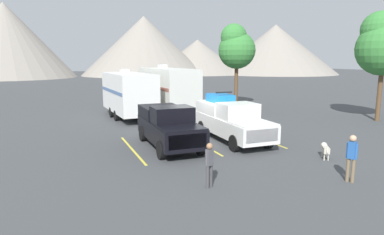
% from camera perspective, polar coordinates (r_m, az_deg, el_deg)
% --- Properties ---
extents(ground_plane, '(240.00, 240.00, 0.00)m').
position_cam_1_polar(ground_plane, '(18.26, 0.57, -3.95)').
color(ground_plane, '#3F4244').
extents(pickup_truck_a, '(2.23, 5.38, 2.13)m').
position_cam_1_polar(pickup_truck_a, '(16.82, -4.06, -1.33)').
color(pickup_truck_a, black).
rests_on(pickup_truck_a, ground).
extents(pickup_truck_b, '(2.21, 5.87, 2.58)m').
position_cam_1_polar(pickup_truck_b, '(18.38, 6.55, -0.21)').
color(pickup_truck_b, white).
rests_on(pickup_truck_b, ground).
extents(lot_stripe_a, '(0.12, 5.50, 0.01)m').
position_cam_1_polar(lot_stripe_a, '(16.74, -10.14, -5.37)').
color(lot_stripe_a, gold).
rests_on(lot_stripe_a, ground).
extents(lot_stripe_b, '(0.12, 5.50, 0.01)m').
position_cam_1_polar(lot_stripe_b, '(17.79, 1.22, -4.31)').
color(lot_stripe_b, gold).
rests_on(lot_stripe_b, ground).
extents(lot_stripe_c, '(0.12, 5.50, 0.01)m').
position_cam_1_polar(lot_stripe_c, '(19.46, 10.95, -3.26)').
color(lot_stripe_c, gold).
rests_on(lot_stripe_c, ground).
extents(camper_trailer_a, '(2.94, 8.15, 3.65)m').
position_cam_1_polar(camper_trailer_a, '(25.57, -10.76, 4.22)').
color(camper_trailer_a, white).
rests_on(camper_trailer_a, ground).
extents(camper_trailer_b, '(2.97, 8.61, 3.96)m').
position_cam_1_polar(camper_trailer_b, '(26.96, -4.19, 4.98)').
color(camper_trailer_b, silver).
rests_on(camper_trailer_b, ground).
extents(person_a, '(0.33, 0.25, 1.57)m').
position_cam_1_polar(person_a, '(11.50, 2.99, -7.61)').
color(person_a, '#3F3F42').
rests_on(person_a, ground).
extents(person_b, '(0.29, 0.36, 1.73)m').
position_cam_1_polar(person_b, '(13.24, 25.56, -5.83)').
color(person_b, '#726047').
rests_on(person_b, ground).
extents(dog, '(0.63, 0.85, 0.67)m').
position_cam_1_polar(dog, '(16.09, 21.74, -4.94)').
color(dog, beige).
rests_on(dog, ground).
extents(tree_a, '(3.37, 3.37, 7.56)m').
position_cam_1_polar(tree_a, '(31.24, 7.53, 11.80)').
color(tree_a, brown).
rests_on(tree_a, ground).
extents(tree_b, '(3.72, 3.72, 7.70)m').
position_cam_1_polar(tree_b, '(27.27, 29.76, 10.78)').
color(tree_b, brown).
rests_on(tree_b, ground).
extents(mountain_ridge, '(148.83, 43.55, 17.91)m').
position_cam_1_polar(mountain_ridge, '(92.55, -19.63, 11.25)').
color(mountain_ridge, gray).
rests_on(mountain_ridge, ground).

